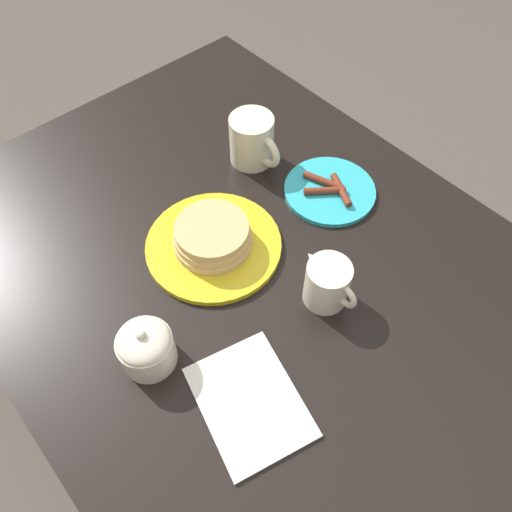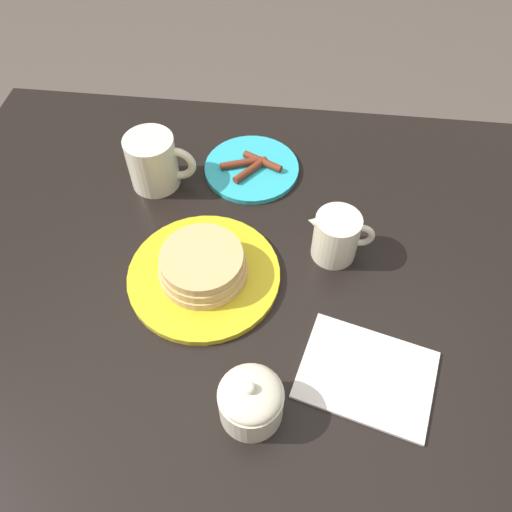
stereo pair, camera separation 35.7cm
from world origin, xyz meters
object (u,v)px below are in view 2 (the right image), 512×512
object	(u,v)px
pancake_plate	(203,270)
napkin	(367,375)
creamer_pitcher	(336,236)
sugar_bowl	(251,400)
coffee_mug	(154,161)
side_plate_bacon	(252,168)

from	to	relation	value
pancake_plate	napkin	distance (m)	0.30
creamer_pitcher	napkin	size ratio (longest dim) A/B	0.53
pancake_plate	sugar_bowl	bearing A→B (deg)	-64.08
sugar_bowl	napkin	bearing A→B (deg)	24.05
creamer_pitcher	pancake_plate	bearing A→B (deg)	-160.15
sugar_bowl	coffee_mug	bearing A→B (deg)	118.59
pancake_plate	creamer_pitcher	distance (m)	0.22
sugar_bowl	napkin	world-z (taller)	sugar_bowl
coffee_mug	pancake_plate	bearing A→B (deg)	-58.80
side_plate_bacon	napkin	distance (m)	0.46
coffee_mug	creamer_pitcher	bearing A→B (deg)	-21.54
creamer_pitcher	napkin	distance (m)	0.23
creamer_pitcher	sugar_bowl	size ratio (longest dim) A/B	1.27
side_plate_bacon	sugar_bowl	world-z (taller)	sugar_bowl
side_plate_bacon	creamer_pitcher	distance (m)	0.25
side_plate_bacon	coffee_mug	distance (m)	0.19
side_plate_bacon	pancake_plate	bearing A→B (deg)	-100.39
coffee_mug	napkin	size ratio (longest dim) A/B	0.58
napkin	sugar_bowl	bearing A→B (deg)	-155.95
side_plate_bacon	napkin	xyz separation A→B (m)	(0.21, -0.40, -0.00)
creamer_pitcher	coffee_mug	bearing A→B (deg)	158.46
napkin	creamer_pitcher	bearing A→B (deg)	103.88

